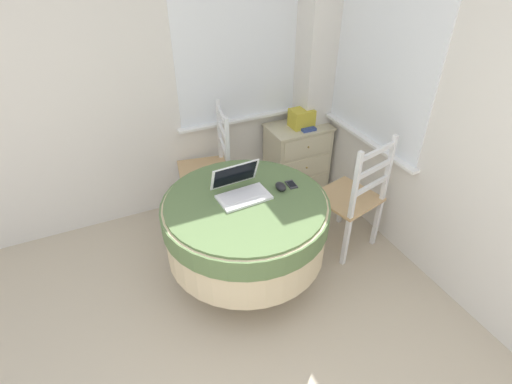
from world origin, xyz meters
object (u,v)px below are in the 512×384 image
cell_phone (291,184)px  book_on_cabinet (303,125)px  corner_cabinet (297,158)px  laptop (241,189)px  computer_mouse (281,187)px  storage_box (302,118)px  round_dining_table (246,222)px  dining_chair_near_right_window (352,198)px  dining_chair_near_back_window (209,168)px

cell_phone → book_on_cabinet: 1.07m
corner_cabinet → book_on_cabinet: book_on_cabinet is taller
laptop → book_on_cabinet: laptop is taller
computer_mouse → storage_box: storage_box is taller
round_dining_table → dining_chair_near_right_window: (0.91, -0.01, -0.06)m
dining_chair_near_right_window → computer_mouse: bearing=177.6°
computer_mouse → cell_phone: bearing=10.7°
dining_chair_near_back_window → book_on_cabinet: size_ratio=4.03×
dining_chair_near_right_window → dining_chair_near_back_window: bearing=134.0°
cell_phone → dining_chair_near_right_window: (0.54, -0.05, -0.25)m
round_dining_table → laptop: size_ratio=3.17×
dining_chair_near_right_window → book_on_cabinet: size_ratio=4.03×
dining_chair_near_back_window → cell_phone: bearing=-68.8°
computer_mouse → dining_chair_near_right_window: (0.63, -0.03, -0.27)m
laptop → storage_box: laptop is taller
dining_chair_near_right_window → storage_box: 0.98m
cell_phone → corner_cabinet: 1.14m
computer_mouse → cell_phone: computer_mouse is taller
computer_mouse → corner_cabinet: (0.68, 0.92, -0.41)m
round_dining_table → dining_chair_near_back_window: (0.04, 0.89, -0.06)m
round_dining_table → corner_cabinet: round_dining_table is taller
laptop → storage_box: 1.29m
computer_mouse → book_on_cabinet: bearing=51.3°
dining_chair_near_back_window → corner_cabinet: 0.93m
dining_chair_near_right_window → corner_cabinet: (0.05, 0.94, -0.14)m
corner_cabinet → storage_box: size_ratio=3.28×
cell_phone → dining_chair_near_right_window: size_ratio=0.10×
round_dining_table → dining_chair_near_back_window: dining_chair_near_back_window is taller
computer_mouse → dining_chair_near_right_window: bearing=-2.4°
corner_cabinet → book_on_cabinet: size_ratio=2.68×
dining_chair_near_back_window → round_dining_table: bearing=-92.6°
round_dining_table → dining_chair_near_right_window: dining_chair_near_right_window is taller
computer_mouse → book_on_cabinet: 1.15m
laptop → dining_chair_near_right_window: bearing=-5.6°
round_dining_table → corner_cabinet: (0.96, 0.93, -0.20)m
cell_phone → storage_box: size_ratio=0.51×
book_on_cabinet → computer_mouse: bearing=-128.7°
cell_phone → computer_mouse: bearing=-169.3°
computer_mouse → dining_chair_near_back_window: 0.95m
laptop → computer_mouse: size_ratio=3.55×
corner_cabinet → dining_chair_near_back_window: bearing=-177.4°
computer_mouse → dining_chair_near_right_window: size_ratio=0.10×
dining_chair_near_back_window → storage_box: size_ratio=4.93×
cell_phone → dining_chair_near_back_window: 0.95m
dining_chair_near_right_window → storage_box: (0.06, 0.93, 0.28)m
laptop → dining_chair_near_right_window: size_ratio=0.35×
laptop → dining_chair_near_back_window: bearing=87.2°
round_dining_table → computer_mouse: size_ratio=11.25×
book_on_cabinet → dining_chair_near_right_window: bearing=-95.0°
dining_chair_near_back_window → dining_chair_near_right_window: size_ratio=1.00×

